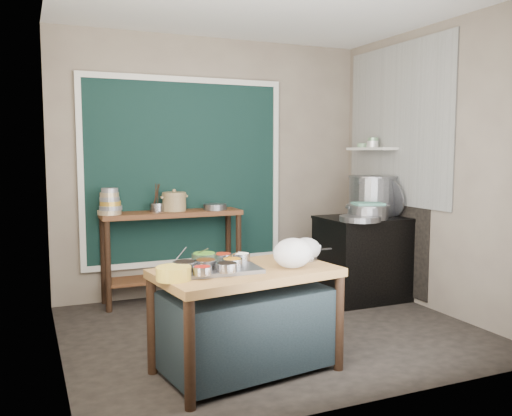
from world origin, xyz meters
name	(u,v)px	position (x,y,z in m)	size (l,w,h in m)	color
floor	(271,331)	(0.00, 0.00, -0.01)	(3.50, 3.00, 0.02)	#2F2924
back_wall	(214,167)	(0.00, 1.51, 1.40)	(3.50, 0.02, 2.80)	gray
left_wall	(53,175)	(-1.76, 0.00, 1.40)	(0.02, 3.00, 2.80)	gray
right_wall	(433,169)	(1.76, 0.00, 1.40)	(0.02, 3.00, 2.80)	gray
ceiling	(272,2)	(0.00, 0.00, 2.81)	(3.50, 3.00, 0.02)	gray
curtain_panel	(185,172)	(-0.35, 1.47, 1.35)	(2.10, 0.02, 1.90)	black
curtain_frame	(185,172)	(-0.35, 1.46, 1.35)	(2.22, 0.03, 2.02)	beige
tile_panel	(397,125)	(1.74, 0.55, 1.85)	(0.02, 1.70, 1.70)	#B2B2AA
soot_patch	(389,230)	(1.74, 0.65, 0.70)	(0.01, 1.30, 1.30)	black
wall_shelf	(372,149)	(1.63, 0.85, 1.60)	(0.22, 0.70, 0.03)	beige
prep_table	(246,321)	(-0.54, -0.75, 0.38)	(1.25, 0.72, 0.75)	olive
back_counter	(172,256)	(-0.55, 1.28, 0.47)	(1.45, 0.40, 0.95)	brown
stove_block	(364,259)	(1.35, 0.55, 0.42)	(0.90, 0.68, 0.85)	black
stove_top	(365,218)	(1.35, 0.55, 0.86)	(0.92, 0.69, 0.03)	black
condiment_tray	(215,269)	(-0.76, -0.71, 0.76)	(0.60, 0.43, 0.03)	gray
condiment_bowls	(212,262)	(-0.78, -0.71, 0.81)	(0.61, 0.49, 0.07)	gray
yellow_basin	(174,273)	(-1.09, -0.87, 0.79)	(0.23, 0.23, 0.09)	gold
saucepan	(304,252)	(-0.02, -0.64, 0.81)	(0.22, 0.22, 0.12)	gray
plastic_bag_a	(293,253)	(-0.23, -0.85, 0.86)	(0.29, 0.24, 0.21)	white
plastic_bag_b	(306,249)	(-0.02, -0.66, 0.84)	(0.23, 0.20, 0.17)	white
bowl_stack	(110,203)	(-1.18, 1.24, 1.06)	(0.23, 0.23, 0.26)	tan
utensil_cup	(157,207)	(-0.70, 1.30, 1.00)	(0.15, 0.15, 0.09)	gray
ceramic_crock	(174,203)	(-0.52, 1.30, 1.04)	(0.26, 0.26, 0.18)	#9B8354
wide_bowl	(215,207)	(-0.09, 1.24, 0.98)	(0.25, 0.25, 0.06)	gray
stock_pot	(372,195)	(1.53, 0.68, 1.09)	(0.55, 0.55, 0.43)	gray
pot_lid	(392,197)	(1.66, 0.51, 1.08)	(0.42, 0.42, 0.02)	gray
steamer	(368,212)	(1.28, 0.41, 0.95)	(0.45, 0.45, 0.15)	gray
green_cloth	(368,204)	(1.28, 0.41, 1.04)	(0.29, 0.23, 0.02)	#539880
shallow_pan	(360,219)	(1.10, 0.28, 0.91)	(0.41, 0.41, 0.05)	gray
shelf_bowl_stack	(373,143)	(1.63, 0.84, 1.67)	(0.13, 0.13, 0.11)	silver
shelf_bowl_green	(363,145)	(1.63, 1.02, 1.64)	(0.13, 0.13, 0.05)	gray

